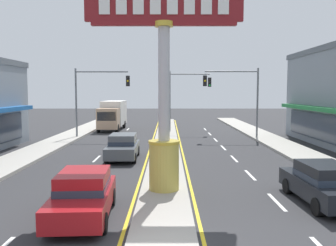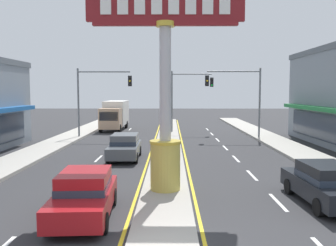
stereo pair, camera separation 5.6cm
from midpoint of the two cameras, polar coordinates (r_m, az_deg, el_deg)
The scene contains 12 objects.
median_strip at distance 26.83m, azimuth -0.16°, elevation -3.79°, with size 1.96×52.00×0.14m, color #A39E93.
sidewalk_left at distance 26.45m, azimuth -19.84°, elevation -4.17°, with size 2.59×60.00×0.18m, color #ADA89E.
sidewalk_right at distance 26.32m, azimuth 19.55°, elevation -4.20°, with size 2.59×60.00×0.18m, color #ADA89E.
lane_markings at distance 25.50m, azimuth -0.19°, elevation -4.40°, with size 8.70×52.00×0.01m.
district_sign at distance 14.57m, azimuth -0.50°, elevation 4.49°, with size 6.26×1.29×8.06m.
traffic_light_left_side at distance 32.52m, azimuth -11.15°, elevation 5.04°, with size 4.86×0.46×6.20m.
traffic_light_right_side at distance 32.00m, azimuth 11.14°, elevation 5.05°, with size 4.86×0.46×6.20m.
traffic_light_median_far at distance 36.13m, azimuth 2.87°, elevation 5.04°, with size 4.20×0.46×6.20m.
box_truck_near_right_lane at distance 39.85m, azimuth -8.54°, elevation 1.39°, with size 2.35×6.94×3.12m.
sedan_far_right_lane at distance 12.42m, azimuth -13.13°, elevation -10.92°, with size 2.03×4.40×1.53m.
sedan_near_left_lane at distance 22.50m, azimuth -6.97°, elevation -3.68°, with size 1.88×4.32×1.53m.
sedan_mid_left_lane at distance 14.69m, azimuth 23.54°, elevation -8.73°, with size 2.00×4.38×1.53m.
Camera 1 is at (0.16, -8.51, 4.17)m, focal length 38.54 mm.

